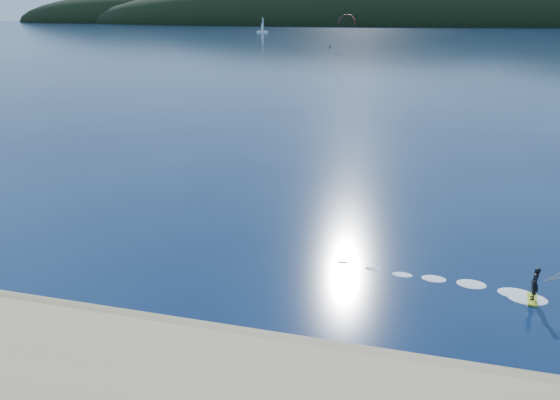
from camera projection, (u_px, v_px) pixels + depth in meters
name	position (u px, v px, depth m)	size (l,w,h in m)	color
wet_sand	(208.00, 338.00, 24.51)	(220.00, 2.50, 0.10)	#8B6E51
headland	(429.00, 24.00, 699.80)	(1200.00, 310.00, 140.00)	black
kitesurfer_far	(346.00, 24.00, 211.30)	(10.84, 4.69, 12.33)	#B8C417
sailboat	(262.00, 31.00, 406.91)	(8.38, 5.39, 11.92)	white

